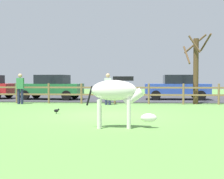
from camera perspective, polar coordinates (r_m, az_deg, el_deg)
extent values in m
plane|color=#5B8C42|center=(11.25, -1.31, -4.84)|extent=(60.00, 60.00, 0.00)
cube|color=#38383D|center=(20.48, 1.54, -1.70)|extent=(28.00, 7.40, 0.05)
cylinder|color=olive|center=(17.47, -17.72, -0.69)|extent=(0.11, 0.11, 1.11)
cylinder|color=olive|center=(16.85, -11.97, -0.73)|extent=(0.11, 0.11, 1.11)
cylinder|color=olive|center=(16.41, -5.85, -0.77)|extent=(0.11, 0.11, 1.11)
cylinder|color=olive|center=(16.17, 0.53, -0.80)|extent=(0.11, 0.11, 1.11)
cylinder|color=olive|center=(16.13, 7.02, -0.82)|extent=(0.11, 0.11, 1.11)
cylinder|color=olive|center=(16.30, 13.46, -0.83)|extent=(0.11, 0.11, 1.11)
cylinder|color=olive|center=(16.67, 19.70, -0.83)|extent=(0.11, 0.11, 1.11)
cube|color=olive|center=(16.17, 0.53, -1.00)|extent=(21.95, 0.06, 0.09)
cube|color=olive|center=(16.15, 0.53, 0.38)|extent=(21.95, 0.06, 0.09)
cylinder|color=#513A23|center=(16.63, 15.70, 3.34)|extent=(0.28, 0.28, 3.51)
cylinder|color=#513A23|center=(16.45, 15.45, 8.37)|extent=(0.64, 0.39, 0.94)
cylinder|color=#513A23|center=(17.30, 15.58, 8.38)|extent=(1.21, 0.22, 1.06)
cylinder|color=#513A23|center=(16.98, 17.45, 8.56)|extent=(0.39, 1.15, 0.84)
cylinder|color=#513A23|center=(16.52, 14.06, 6.42)|extent=(0.25, 1.08, 1.04)
ellipsoid|color=white|center=(8.15, 0.39, -0.15)|extent=(1.26, 0.55, 0.56)
cylinder|color=white|center=(8.33, 3.17, -4.53)|extent=(0.11, 0.11, 0.78)
cylinder|color=white|center=(8.06, 3.21, -4.76)|extent=(0.11, 0.11, 0.78)
cylinder|color=white|center=(8.35, -2.34, -4.52)|extent=(0.11, 0.11, 0.78)
cylinder|color=white|center=(8.08, -2.49, -4.74)|extent=(0.11, 0.11, 0.78)
cylinder|color=white|center=(8.16, 4.09, -1.47)|extent=(0.60, 0.27, 0.51)
ellipsoid|color=white|center=(8.24, 7.01, -5.39)|extent=(0.45, 0.22, 0.24)
cube|color=black|center=(8.14, 2.15, 2.10)|extent=(0.56, 0.07, 0.12)
cylinder|color=black|center=(8.20, -4.30, -1.19)|extent=(0.19, 0.06, 0.54)
cylinder|color=black|center=(11.76, -10.56, -4.43)|extent=(0.01, 0.01, 0.06)
cylinder|color=black|center=(11.72, -10.61, -4.45)|extent=(0.01, 0.01, 0.06)
ellipsoid|color=black|center=(11.73, -10.59, -4.00)|extent=(0.18, 0.10, 0.12)
sphere|color=black|center=(11.70, -10.17, -3.77)|extent=(0.07, 0.07, 0.07)
cube|color=#236B38|center=(19.53, -11.66, 0.07)|extent=(4.13, 2.03, 0.70)
cube|color=black|center=(19.46, -11.27, 1.92)|extent=(2.02, 1.72, 0.56)
cylinder|color=black|center=(19.30, -16.31, -1.03)|extent=(0.61, 0.23, 0.60)
cylinder|color=black|center=(20.84, -14.26, -0.80)|extent=(0.61, 0.23, 0.60)
cylinder|color=black|center=(18.28, -8.69, -1.14)|extent=(0.61, 0.23, 0.60)
cylinder|color=black|center=(19.90, -7.14, -0.88)|extent=(0.61, 0.23, 0.60)
cube|color=#2D4CAD|center=(19.44, 12.20, 0.05)|extent=(4.00, 1.70, 0.70)
cube|color=black|center=(19.44, 12.66, 1.91)|extent=(1.90, 1.57, 0.56)
cylinder|color=black|center=(18.48, 8.37, -1.11)|extent=(0.60, 0.18, 0.60)
cylinder|color=black|center=(20.17, 8.09, -0.85)|extent=(0.60, 0.18, 0.60)
cylinder|color=black|center=(18.83, 16.60, -1.11)|extent=(0.60, 0.18, 0.60)
cylinder|color=black|center=(20.50, 15.65, -0.86)|extent=(0.60, 0.18, 0.60)
cylinder|color=black|center=(21.87, -19.06, -0.72)|extent=(0.61, 0.21, 0.60)
cylinder|color=#232847|center=(15.58, -1.12, -1.43)|extent=(0.14, 0.14, 0.82)
cylinder|color=#232847|center=(15.58, -0.45, -1.43)|extent=(0.14, 0.14, 0.82)
cube|color=silver|center=(15.55, -0.79, 1.14)|extent=(0.37, 0.24, 0.58)
sphere|color=tan|center=(15.55, -0.79, 2.69)|extent=(0.22, 0.22, 0.22)
cylinder|color=#232847|center=(16.82, -17.37, -1.27)|extent=(0.14, 0.14, 0.82)
cylinder|color=#232847|center=(16.77, -16.78, -1.27)|extent=(0.14, 0.14, 0.82)
cube|color=#38844C|center=(16.77, -17.10, 1.12)|extent=(0.38, 0.25, 0.58)
sphere|color=tan|center=(16.77, -17.11, 2.55)|extent=(0.22, 0.22, 0.22)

